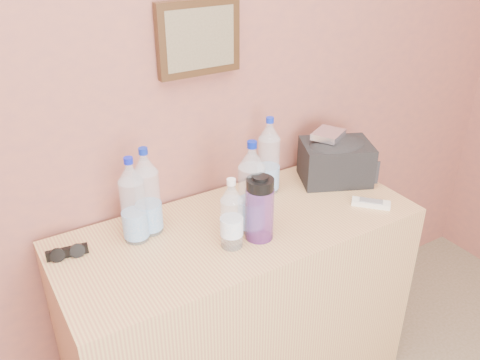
% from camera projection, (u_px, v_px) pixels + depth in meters
% --- Properties ---
extents(picture_frame, '(0.30, 0.03, 0.25)m').
position_uv_depth(picture_frame, '(199.00, 38.00, 1.69)').
color(picture_frame, '#382311').
rests_on(picture_frame, room_shell).
extents(dresser, '(1.29, 0.54, 0.80)m').
position_uv_depth(dresser, '(240.00, 312.00, 1.97)').
color(dresser, '#A78358').
rests_on(dresser, ground).
extents(pet_large_a, '(0.08, 0.08, 0.31)m').
position_uv_depth(pet_large_a, '(148.00, 196.00, 1.68)').
color(pet_large_a, silver).
rests_on(pet_large_a, dresser).
extents(pet_large_b, '(0.08, 0.08, 0.30)m').
position_uv_depth(pet_large_b, '(133.00, 204.00, 1.64)').
color(pet_large_b, silver).
rests_on(pet_large_b, dresser).
extents(pet_large_c, '(0.08, 0.08, 0.30)m').
position_uv_depth(pet_large_c, '(269.00, 159.00, 1.93)').
color(pet_large_c, silver).
rests_on(pet_large_c, dresser).
extents(pet_large_d, '(0.09, 0.09, 0.33)m').
position_uv_depth(pet_large_d, '(251.00, 192.00, 1.69)').
color(pet_large_d, white).
rests_on(pet_large_d, dresser).
extents(pet_small, '(0.07, 0.07, 0.25)m').
position_uv_depth(pet_small, '(232.00, 218.00, 1.62)').
color(pet_small, silver).
rests_on(pet_small, dresser).
extents(nalgene_bottle, '(0.09, 0.09, 0.23)m').
position_uv_depth(nalgene_bottle, '(260.00, 208.00, 1.66)').
color(nalgene_bottle, '#682D80').
rests_on(nalgene_bottle, dresser).
extents(sunglasses, '(0.14, 0.07, 0.03)m').
position_uv_depth(sunglasses, '(67.00, 252.00, 1.61)').
color(sunglasses, black).
rests_on(sunglasses, dresser).
extents(ac_remote, '(0.13, 0.13, 0.02)m').
position_uv_depth(ac_remote, '(371.00, 203.00, 1.89)').
color(ac_remote, white).
rests_on(ac_remote, dresser).
extents(toiletry_bag, '(0.33, 0.29, 0.18)m').
position_uv_depth(toiletry_bag, '(336.00, 160.00, 2.03)').
color(toiletry_bag, black).
rests_on(toiletry_bag, dresser).
extents(foil_packet, '(0.15, 0.14, 0.03)m').
position_uv_depth(foil_packet, '(328.00, 135.00, 1.99)').
color(foil_packet, silver).
rests_on(foil_packet, toiletry_bag).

